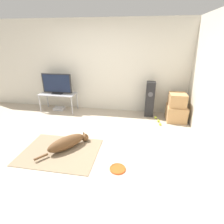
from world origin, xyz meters
TOP-DOWN VIEW (x-y plane):
  - ground_plane at (0.00, 0.00)m, footprint 12.00×12.00m
  - wall_back at (0.00, 2.10)m, footprint 8.00×0.06m
  - area_rug at (-0.20, -0.27)m, footprint 1.47×1.10m
  - dog at (-0.09, -0.13)m, footprint 0.76×0.93m
  - frisbee at (0.97, -0.57)m, footprint 0.27×0.27m
  - cardboard_box_lower at (2.24, 1.59)m, footprint 0.50×0.52m
  - cardboard_box_upper at (2.23, 1.60)m, footprint 0.42×0.43m
  - floor_speaker at (1.54, 1.80)m, footprint 0.23×0.24m
  - tv_stand at (-1.14, 1.73)m, footprint 1.05×0.50m
  - tv at (-1.14, 1.73)m, footprint 0.88×0.20m
  - tennis_ball_by_boxes at (1.79, 1.40)m, footprint 0.07×0.07m
  - tennis_ball_near_speaker at (1.82, 1.21)m, footprint 0.07×0.07m
  - tennis_ball_loose_on_carpet at (1.73, 1.61)m, footprint 0.07×0.07m
  - game_console at (-1.18, 1.77)m, footprint 0.31×0.23m

SIDE VIEW (x-z plane):
  - ground_plane at x=0.00m, z-range 0.00..0.00m
  - area_rug at x=-0.20m, z-range 0.00..0.01m
  - frisbee at x=0.97m, z-range 0.00..0.03m
  - tennis_ball_by_boxes at x=1.79m, z-range 0.00..0.07m
  - tennis_ball_near_speaker at x=1.82m, z-range 0.00..0.07m
  - tennis_ball_loose_on_carpet at x=1.73m, z-range 0.00..0.07m
  - game_console at x=-1.18m, z-range 0.00..0.08m
  - dog at x=-0.09m, z-range 0.01..0.27m
  - cardboard_box_lower at x=2.24m, z-range 0.00..0.41m
  - tv_stand at x=-1.14m, z-range 0.20..0.75m
  - floor_speaker at x=1.54m, z-range 0.00..0.98m
  - cardboard_box_upper at x=2.23m, z-range 0.41..0.75m
  - tv at x=-1.14m, z-range 0.53..1.11m
  - wall_back at x=0.00m, z-range 0.00..2.55m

